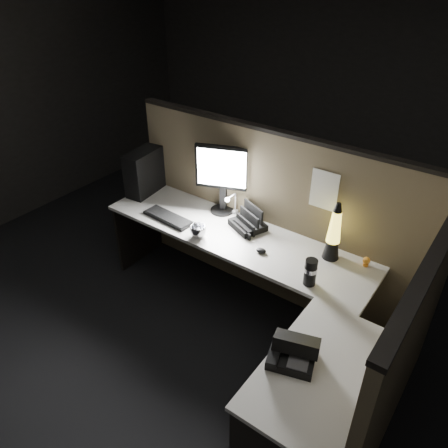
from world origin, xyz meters
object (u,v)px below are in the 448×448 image
Objects in this scene: monitor at (223,173)px; pc_tower at (144,172)px; keyboard at (168,218)px; lava_lamp at (334,236)px; desk_phone at (293,351)px.

pc_tower is at bearing 168.79° from monitor.
monitor reaches higher than pc_tower.
keyboard is 1.37m from lava_lamp.
monitor is at bearing 56.10° from keyboard.
pc_tower reaches higher than desk_phone.
monitor is 1.68m from desk_phone.
lava_lamp is at bearing 85.54° from desk_phone.
monitor is 1.05m from lava_lamp.
monitor is 1.95× the size of desk_phone.
lava_lamp is 1.50× the size of desk_phone.
pc_tower is 1.33× the size of desk_phone.
desk_phone is at bearing -31.16° from pc_tower.
desk_phone is at bearing -77.36° from lava_lamp.
pc_tower is 1.82m from lava_lamp.
lava_lamp is at bearing -25.92° from monitor.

